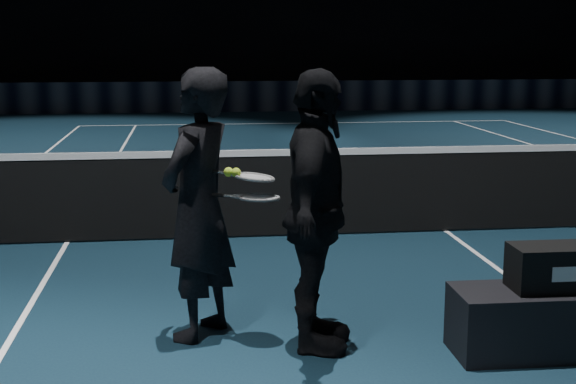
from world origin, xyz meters
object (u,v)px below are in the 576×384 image
Objects in this scene: player_bench at (563,320)px; racket_upper at (254,177)px; player_b at (316,212)px; tennis_balls at (232,170)px; racket_bag at (566,267)px; player_a at (198,205)px; racket_lower at (259,198)px.

racket_upper is at bearing 167.29° from player_bench.
tennis_balls is (-0.54, 0.24, 0.26)m from player_b.
racket_upper is at bearing 76.90° from player_b.
racket_bag is 2.19m from racket_upper.
player_a is 2.81× the size of racket_upper.
racket_upper reaches higher than racket_bag.
tennis_balls is at bearing 81.50° from player_b.
player_a and player_b have the same top height.
player_a is 0.36m from tennis_balls.
racket_bag is at bearing 108.06° from player_a.
player_b is 0.50m from racket_upper.
tennis_balls is (-0.15, 0.03, 0.05)m from racket_upper.
racket_upper is (-0.03, 0.06, 0.13)m from racket_lower.
player_b is 0.65m from tennis_balls.
racket_bag is at bearing 5.63° from racket_upper.
racket_bag is 1.10× the size of racket_lower.
player_b is 2.81× the size of racket_lower.
player_a reaches higher than racket_upper.
racket_lower is (-2.02, 0.45, 0.81)m from player_bench.
racket_upper reaches higher than racket_lower.
player_bench is 2.62m from player_a.
racket_lower is at bearing 99.05° from player_a.
player_a is 15.94× the size of tennis_balls.
tennis_balls is (-2.20, 0.53, 0.99)m from player_bench.
player_b is at bearing 171.22° from player_bench.
player_b is at bearing 0.00° from racket_lower.
racket_upper is at bearing -9.95° from tennis_balls.
racket_bag is at bearing -13.63° from tennis_balls.
player_a is at bearing 81.98° from player_b.
racket_lower is 0.27m from tennis_balls.
player_a is 2.81× the size of racket_lower.
player_a is at bearing -178.29° from racket_upper.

